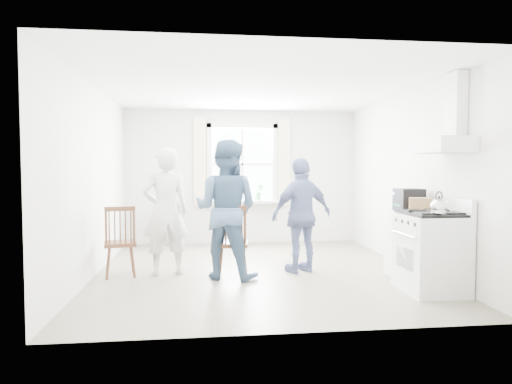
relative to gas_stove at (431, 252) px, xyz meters
name	(u,v)px	position (x,y,z in m)	size (l,w,h in m)	color
room_shell	(258,180)	(-1.91, 1.35, 0.82)	(4.62, 5.12, 2.64)	gray
window_assembly	(242,169)	(-1.91, 3.80, 0.98)	(1.88, 0.24, 1.70)	white
range_hood	(447,132)	(0.16, 0.00, 1.42)	(0.45, 0.76, 0.94)	silver
shelf_unit	(170,225)	(-3.31, 3.68, -0.08)	(0.40, 0.30, 0.80)	gray
gas_stove	(431,252)	(0.00, 0.00, 0.00)	(0.68, 0.76, 1.12)	silver
kettle	(439,207)	(-0.05, -0.25, 0.56)	(0.19, 0.19, 0.26)	silver
low_cabinet	(410,244)	(0.07, 0.70, -0.03)	(0.50, 0.55, 0.90)	silver
stereo_stack	(409,200)	(0.07, 0.75, 0.56)	(0.35, 0.32, 0.30)	black
cardboard_box	(421,205)	(0.10, 0.46, 0.51)	(0.30, 0.22, 0.19)	#9E7A4C
windsor_chair_a	(120,234)	(-3.79, 1.16, 0.11)	(0.48, 0.47, 0.97)	#422415
windsor_chair_b	(231,234)	(-2.32, 0.89, 0.13)	(0.48, 0.47, 1.00)	#422415
person_left	(166,212)	(-3.19, 1.27, 0.39)	(0.64, 0.64, 1.75)	silver
person_mid	(226,209)	(-2.38, 0.99, 0.44)	(0.90, 0.90, 1.85)	#425C7A
person_right	(302,215)	(-1.30, 1.22, 0.33)	(0.95, 0.95, 1.62)	navy
potted_plant	(259,192)	(-1.59, 3.71, 0.52)	(0.17, 0.17, 0.31)	#33743B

